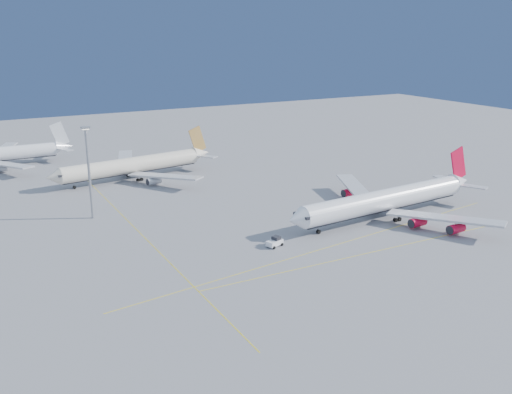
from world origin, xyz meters
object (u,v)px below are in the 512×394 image
pushback_tug (275,242)px  light_mast (88,165)px  airliner_virgin (388,200)px  airliner_etihad (135,165)px

pushback_tug → light_mast: light_mast is taller
pushback_tug → light_mast: bearing=109.0°
pushback_tug → airliner_virgin: bearing=-13.1°
airliner_etihad → light_mast: bearing=-131.8°
pushback_tug → light_mast: (-34.35, 43.25, 14.25)m
airliner_virgin → light_mast: light_mast is taller
airliner_virgin → pushback_tug: 39.95m
airliner_virgin → light_mast: (-73.85, 38.85, 10.19)m
airliner_virgin → airliner_etihad: (-50.04, 76.30, -0.19)m
airliner_etihad → pushback_tug: bearing=-91.9°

